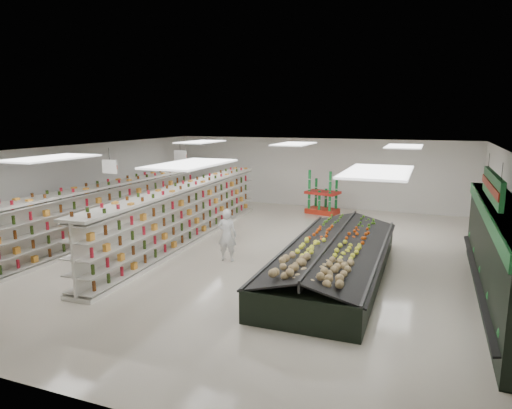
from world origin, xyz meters
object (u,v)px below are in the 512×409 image
at_px(produce_island, 334,258).
at_px(shopper_background, 214,196).
at_px(shopper_main, 227,235).
at_px(gondola_left, 110,213).
at_px(gondola_center, 187,216).
at_px(soda_endcap, 323,194).

distance_m(produce_island, shopper_background, 9.00).
bearing_deg(shopper_main, gondola_left, -17.71).
xyz_separation_m(shopper_main, shopper_background, (-3.40, 5.99, -0.04)).
xyz_separation_m(gondola_center, shopper_background, (-1.23, 4.53, -0.15)).
distance_m(soda_endcap, shopper_main, 7.69).
bearing_deg(produce_island, soda_endcap, 105.14).
height_order(shopper_main, shopper_background, shopper_main).
bearing_deg(produce_island, gondola_left, 172.38).
bearing_deg(gondola_left, gondola_center, 11.32).
relative_size(gondola_center, soda_endcap, 6.39).
bearing_deg(shopper_background, gondola_left, -165.13).
bearing_deg(soda_endcap, shopper_main, -98.21).
height_order(gondola_center, soda_endcap, gondola_center).
height_order(gondola_center, shopper_background, gondola_center).
bearing_deg(gondola_center, shopper_background, 102.75).
relative_size(gondola_center, produce_island, 1.54).
relative_size(gondola_left, shopper_background, 7.53).
bearing_deg(gondola_left, shopper_background, 74.03).
distance_m(gondola_left, soda_endcap, 8.98).
bearing_deg(gondola_center, produce_island, -19.04).
bearing_deg(gondola_left, shopper_main, -10.20).
bearing_deg(produce_island, shopper_main, 177.71).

